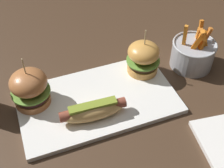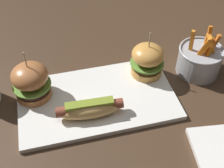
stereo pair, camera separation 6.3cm
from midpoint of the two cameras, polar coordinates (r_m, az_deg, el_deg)
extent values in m
plane|color=#422D1E|center=(0.81, -5.00, -3.55)|extent=(3.00, 3.00, 0.00)
cube|color=white|center=(0.80, -5.03, -3.22)|extent=(0.41, 0.24, 0.01)
ellipsoid|color=tan|center=(0.74, -6.06, -5.24)|extent=(0.16, 0.06, 0.04)
cylinder|color=brown|center=(0.74, -6.09, -4.99)|extent=(0.17, 0.03, 0.03)
cube|color=olive|center=(0.72, -6.18, -4.18)|extent=(0.12, 0.03, 0.01)
cylinder|color=#AF693B|center=(0.81, -17.02, -2.85)|extent=(0.09, 0.09, 0.02)
cylinder|color=#3B1F1F|center=(0.80, -17.29, -1.95)|extent=(0.08, 0.08, 0.02)
cylinder|color=#6B9E3D|center=(0.79, -17.45, -1.42)|extent=(0.10, 0.10, 0.00)
ellipsoid|color=#AF693B|center=(0.77, -17.95, 0.21)|extent=(0.09, 0.09, 0.06)
cylinder|color=tan|center=(0.74, -18.71, 2.67)|extent=(0.00, 0.00, 0.06)
cylinder|color=gold|center=(0.87, 3.74, 3.09)|extent=(0.09, 0.09, 0.02)
cylinder|color=#3F2816|center=(0.85, 3.80, 4.01)|extent=(0.08, 0.08, 0.02)
cylinder|color=#609338|center=(0.85, 3.83, 4.50)|extent=(0.09, 0.09, 0.00)
ellipsoid|color=gold|center=(0.83, 3.92, 6.01)|extent=(0.09, 0.09, 0.05)
cylinder|color=tan|center=(0.80, 4.07, 8.34)|extent=(0.00, 0.00, 0.06)
cylinder|color=#A8AAB2|center=(0.91, 13.16, 5.33)|extent=(0.12, 0.12, 0.08)
torus|color=#B7BABF|center=(0.89, 13.59, 7.36)|extent=(0.13, 0.13, 0.01)
cube|color=orange|center=(0.87, 11.62, 8.25)|extent=(0.02, 0.01, 0.10)
cube|color=orange|center=(0.88, 15.26, 7.81)|extent=(0.05, 0.03, 0.09)
cube|color=orange|center=(0.88, 14.50, 6.40)|extent=(0.03, 0.03, 0.06)
cube|color=orange|center=(0.87, 13.78, 7.39)|extent=(0.05, 0.03, 0.09)
cube|color=orange|center=(0.91, 15.41, 8.27)|extent=(0.03, 0.02, 0.08)
cube|color=orange|center=(0.91, 14.18, 8.73)|extent=(0.03, 0.03, 0.07)
cube|color=orange|center=(0.88, 14.58, 7.08)|extent=(0.03, 0.04, 0.07)
cube|color=orange|center=(0.90, 14.45, 8.92)|extent=(0.02, 0.03, 0.09)
camera|label=1|loc=(0.03, -92.33, -2.32)|focal=47.96mm
camera|label=2|loc=(0.03, 87.67, 2.32)|focal=47.96mm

